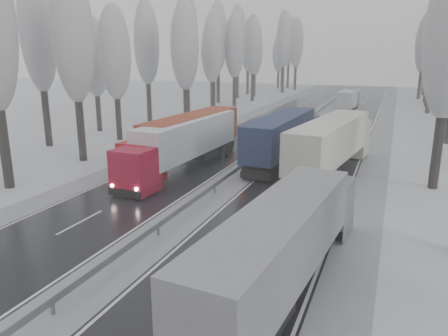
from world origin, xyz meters
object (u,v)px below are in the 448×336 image
Objects in this scene: truck_grey_tarp at (287,239)px; truck_red_white at (182,142)px; truck_cream_box at (334,142)px; box_truck_distant at (349,99)px; truck_red_red at (187,137)px; truck_blue_box at (285,134)px.

truck_red_white reaches higher than truck_grey_tarp.
truck_cream_box reaches higher than box_truck_distant.
truck_grey_tarp is 65.15m from box_truck_distant.
truck_cream_box reaches higher than truck_red_red.
truck_cream_box is 2.11× the size of box_truck_distant.
truck_red_red is (-7.72, -4.36, -0.00)m from truck_blue_box.
truck_blue_box reaches higher than truck_red_red.
box_truck_distant is at bearing 83.20° from truck_red_white.
truck_red_white reaches higher than box_truck_distant.
truck_cream_box is at bearing -23.55° from truck_blue_box.
truck_red_red is at bearing 132.16° from truck_grey_tarp.
truck_red_white is (-12.59, 15.52, 0.14)m from truck_grey_tarp.
truck_blue_box is 9.58m from truck_red_white.
truck_blue_box is 1.01× the size of truck_red_white.
truck_red_white is at bearing 134.29° from truck_grey_tarp.
truck_grey_tarp is at bearing -79.82° from truck_cream_box.
truck_grey_tarp is 22.67m from truck_blue_box.
truck_blue_box reaches higher than truck_grey_tarp.
truck_grey_tarp is 19.71m from truck_cream_box.
truck_blue_box is (-5.52, 21.99, 0.17)m from truck_grey_tarp.
truck_red_red reaches higher than box_truck_distant.
truck_cream_box is 1.06× the size of truck_red_white.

